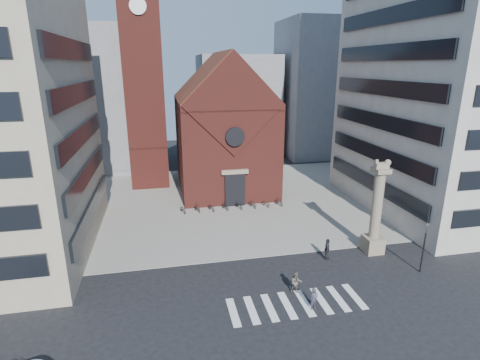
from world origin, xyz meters
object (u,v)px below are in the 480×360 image
object	(u,v)px
pedestrian_0	(314,299)
scooter_0	(183,209)
lion_column	(376,217)
pedestrian_2	(327,249)
traffic_light	(424,247)
pedestrian_1	(296,283)

from	to	relation	value
pedestrian_0	scooter_0	distance (m)	21.12
lion_column	pedestrian_2	world-z (taller)	lion_column
pedestrian_0	scooter_0	world-z (taller)	pedestrian_0
lion_column	traffic_light	bearing A→B (deg)	-63.54
pedestrian_0	traffic_light	bearing A→B (deg)	-2.73
pedestrian_1	pedestrian_2	bearing A→B (deg)	49.35
pedestrian_0	pedestrian_2	xyz separation A→B (m)	(3.83, 6.31, 0.16)
scooter_0	pedestrian_0	bearing A→B (deg)	-88.53
pedestrian_0	pedestrian_2	world-z (taller)	pedestrian_2
traffic_light	pedestrian_2	world-z (taller)	traffic_light
pedestrian_0	pedestrian_1	world-z (taller)	pedestrian_1
lion_column	pedestrian_1	bearing A→B (deg)	-152.36
traffic_light	pedestrian_0	xyz separation A→B (m)	(-10.46, -2.77, -1.47)
traffic_light	scooter_0	distance (m)	24.91
lion_column	pedestrian_1	world-z (taller)	lion_column
pedestrian_2	scooter_0	size ratio (longest dim) A/B	1.25
traffic_light	pedestrian_1	bearing A→B (deg)	-176.24
lion_column	pedestrian_0	size ratio (longest dim) A/B	5.33
pedestrian_2	scooter_0	world-z (taller)	pedestrian_2
pedestrian_0	scooter_0	xyz separation A→B (m)	(-7.80, 19.62, -0.35)
traffic_light	scooter_0	world-z (taller)	traffic_light
pedestrian_1	pedestrian_2	distance (m)	6.12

